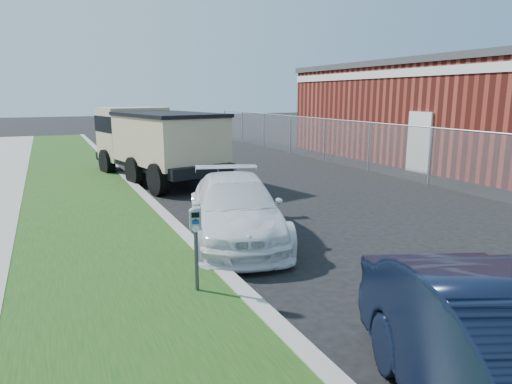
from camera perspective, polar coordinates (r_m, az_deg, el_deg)
name	(u,v)px	position (r m, az deg, el deg)	size (l,w,h in m)	color
ground	(347,248)	(8.68, 11.31, -6.91)	(120.00, 120.00, 0.00)	black
streetside	(15,254)	(9.04, -27.91, -6.90)	(6.12, 50.00, 0.15)	gray
chainlink_fence	(370,137)	(17.50, 14.00, 6.67)	(0.06, 30.06, 30.00)	slate
brick_building	(466,110)	(22.34, 24.75, 9.24)	(9.20, 14.20, 4.17)	maroon
parking_meter	(196,231)	(6.23, -7.56, -4.87)	(0.19, 0.14, 1.20)	#3F4247
white_wagon	(234,208)	(8.99, -2.72, -1.99)	(1.70, 4.19, 1.21)	white
dump_truck	(155,140)	(15.62, -12.54, 6.37)	(3.46, 6.33, 2.35)	black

